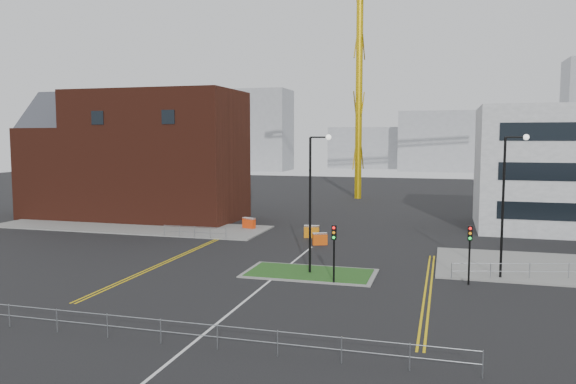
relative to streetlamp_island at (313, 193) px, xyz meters
name	(u,v)px	position (x,y,z in m)	size (l,w,h in m)	color
ground	(238,306)	(-2.22, -8.00, -5.41)	(200.00, 200.00, 0.00)	black
pavement_left	(130,227)	(-22.22, 14.00, -5.35)	(28.00, 8.00, 0.12)	slate
island_kerb	(310,273)	(-0.22, 0.00, -5.37)	(8.60, 4.60, 0.08)	slate
grass_island	(310,273)	(-0.22, 0.00, -5.35)	(8.00, 4.00, 0.12)	#1C4416
brick_building	(134,157)	(-25.19, 20.00, 1.44)	(24.20, 10.07, 14.24)	#4A1D12
streetlamp_island	(313,193)	(0.00, 0.00, 0.00)	(1.46, 0.36, 9.18)	black
streetlamp_right_near	(507,195)	(12.00, 2.00, 0.00)	(1.46, 0.36, 9.18)	black
traffic_light_island	(334,243)	(1.78, -2.02, -2.85)	(0.28, 0.33, 3.65)	black
traffic_light_right	(470,243)	(9.78, -0.02, -2.85)	(0.28, 0.33, 3.65)	black
railing_front	(189,329)	(-2.22, -14.00, -4.63)	(24.05, 0.05, 1.10)	gray
railing_left	(195,230)	(-13.22, 10.00, -4.67)	(6.05, 0.05, 1.10)	gray
centre_line	(251,296)	(-2.22, -6.00, -5.41)	(0.15, 30.00, 0.01)	silver
yellow_left_a	(173,258)	(-11.22, 2.00, -5.41)	(0.12, 24.00, 0.01)	gold
yellow_left_b	(177,258)	(-10.92, 2.00, -5.41)	(0.12, 24.00, 0.01)	gold
yellow_right_a	(425,290)	(7.28, -2.00, -5.41)	(0.12, 20.00, 0.01)	gold
yellow_right_b	(431,290)	(7.58, -2.00, -5.41)	(0.12, 20.00, 0.01)	gold
skyline_a	(257,130)	(-42.22, 112.00, 5.59)	(18.00, 12.00, 22.00)	gray
skyline_b	(445,141)	(7.78, 122.00, 2.59)	(24.00, 12.00, 16.00)	gray
skyline_d	(381,148)	(-10.22, 132.00, 0.59)	(30.00, 12.00, 12.00)	gray
barrier_left	(249,223)	(-10.22, 16.00, -4.79)	(1.43, 0.92, 1.15)	red
barrier_mid	(320,238)	(-1.76, 10.03, -4.86)	(1.27, 0.88, 1.02)	#D44B0B
barrier_right	(312,231)	(-3.22, 13.15, -4.80)	(1.37, 0.58, 1.12)	orange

